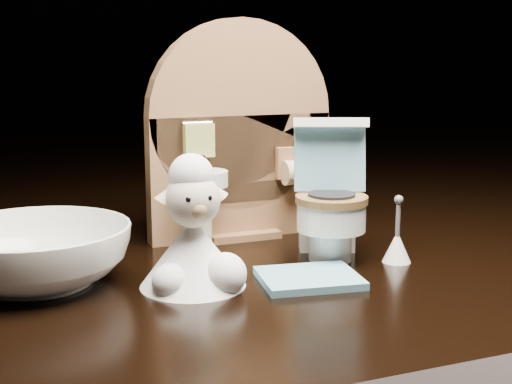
{
  "coord_description": "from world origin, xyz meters",
  "views": [
    {
      "loc": [
        -0.17,
        -0.39,
        0.13
      ],
      "look_at": [
        -0.02,
        -0.01,
        0.05
      ],
      "focal_mm": 50.0,
      "sensor_mm": 36.0,
      "label": 1
    }
  ],
  "objects": [
    {
      "name": "backdrop_panel",
      "position": [
        -0.0,
        0.06,
        0.07
      ],
      "size": [
        0.13,
        0.05,
        0.15
      ],
      "color": "#8E623F",
      "rests_on": "ground"
    },
    {
      "name": "toy_toilet",
      "position": [
        0.03,
        -0.0,
        0.03
      ],
      "size": [
        0.05,
        0.06,
        0.09
      ],
      "rotation": [
        0.0,
        0.0,
        -0.39
      ],
      "color": "white",
      "rests_on": "ground"
    },
    {
      "name": "bath_mat",
      "position": [
        0.0,
        -0.05,
        0.0
      ],
      "size": [
        0.06,
        0.05,
        0.0
      ],
      "primitive_type": "cube",
      "rotation": [
        0.0,
        0.0,
        -0.15
      ],
      "color": "#5F98AF",
      "rests_on": "ground"
    },
    {
      "name": "toilet_brush",
      "position": [
        0.07,
        -0.03,
        0.01
      ],
      "size": [
        0.02,
        0.02,
        0.04
      ],
      "color": "white",
      "rests_on": "ground"
    },
    {
      "name": "plush_lamb",
      "position": [
        -0.06,
        -0.03,
        0.03
      ],
      "size": [
        0.06,
        0.06,
        0.08
      ],
      "rotation": [
        0.0,
        0.0,
        -0.03
      ],
      "color": "white",
      "rests_on": "ground"
    },
    {
      "name": "ceramic_bowl",
      "position": [
        -0.14,
        0.01,
        0.02
      ],
      "size": [
        0.14,
        0.14,
        0.03
      ],
      "primitive_type": "imported",
      "rotation": [
        0.0,
        0.0,
        0.39
      ],
      "color": "white",
      "rests_on": "ground"
    }
  ]
}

